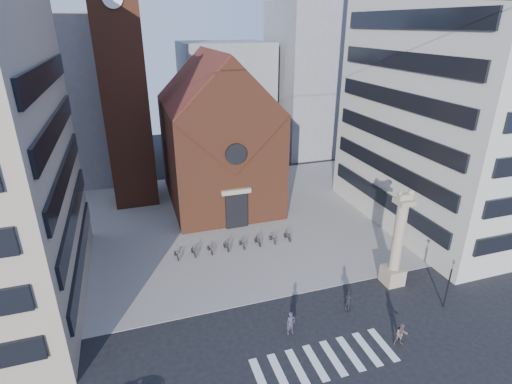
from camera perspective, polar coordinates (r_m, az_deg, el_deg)
ground at (r=30.89m, az=6.13°, el=-19.21°), size 120.00×120.00×0.00m
piazza at (r=45.82m, az=-3.45°, el=-3.86°), size 46.00×30.00×0.05m
zebra_crossing at (r=29.16m, az=9.76°, el=-22.60°), size 10.20×3.20×0.01m
church at (r=48.47m, az=-5.51°, el=7.69°), size 12.00×16.65×18.00m
campanile at (r=48.91m, az=-18.66°, el=16.05°), size 5.50×5.50×31.20m
building_right at (r=47.37m, az=29.02°, el=14.57°), size 18.00×22.00×32.00m
bg_block_left at (r=62.24m, az=-27.60°, el=11.50°), size 16.00×14.00×22.00m
bg_block_mid at (r=68.58m, az=-4.36°, el=13.12°), size 14.00×12.00×18.00m
bg_block_right at (r=70.88m, az=9.33°, el=15.67°), size 16.00×14.00×24.00m
lion_column at (r=35.44m, az=19.47°, el=-7.55°), size 1.63×1.60×8.68m
traffic_light at (r=34.76m, az=25.83°, el=-11.59°), size 0.13×0.16×4.30m
pedestrian_0 at (r=30.11m, az=5.00°, el=-18.16°), size 0.69×0.47×1.83m
pedestrian_1 at (r=30.89m, az=20.04°, el=-18.56°), size 1.02×0.90×1.77m
pedestrian_2 at (r=32.66m, az=13.09°, el=-14.92°), size 0.82×1.20×1.88m
scooter_0 at (r=39.02m, az=-11.30°, el=-8.76°), size 0.79×1.58×0.79m
scooter_1 at (r=39.14m, az=-8.93°, el=-8.38°), size 0.67×1.52×0.88m
scooter_2 at (r=39.38m, az=-6.59°, el=-8.10°), size 0.79×1.58×0.79m
scooter_3 at (r=39.65m, az=-4.28°, el=-7.70°), size 0.67×1.52×0.88m
scooter_4 at (r=40.01m, az=-2.01°, el=-7.41°), size 0.79×1.58×0.79m
scooter_5 at (r=40.40m, az=0.22°, el=-7.00°), size 0.67×1.52×0.88m
scooter_6 at (r=40.89m, az=2.39°, el=-6.70°), size 0.79×1.58×0.79m
scooter_7 at (r=41.40m, az=4.51°, el=-6.29°), size 0.67×1.52×0.88m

